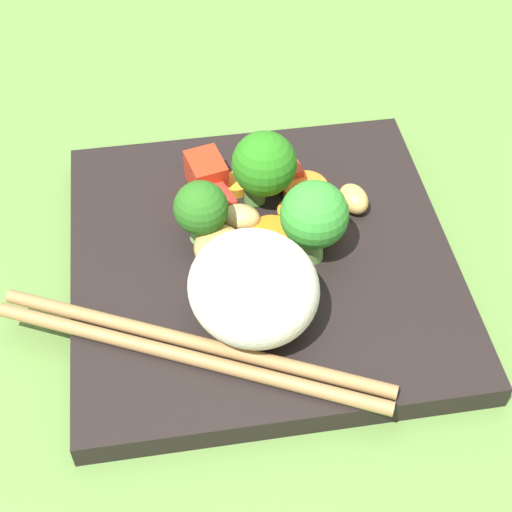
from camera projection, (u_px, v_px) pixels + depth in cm
name	position (u px, v px, depth cm)	size (l,w,h in cm)	color
ground_plane	(262.00, 281.00, 52.20)	(110.00, 110.00, 2.00)	#577C39
square_plate	(262.00, 263.00, 50.81)	(24.34, 24.34, 1.73)	black
rice_mound	(254.00, 288.00, 44.65)	(7.90, 7.50, 5.65)	silver
broccoli_floret_0	(264.00, 165.00, 51.12)	(4.33, 4.33, 5.51)	#5E9543
broccoli_floret_1	(201.00, 210.00, 49.10)	(3.50, 3.50, 4.72)	#73B358
broccoli_floret_2	(315.00, 221.00, 47.72)	(4.31, 4.31, 5.48)	#6EA14F
carrot_slice_0	(236.00, 185.00, 53.96)	(2.02, 2.02, 0.75)	orange
carrot_slice_1	(305.00, 190.00, 53.60)	(3.08, 3.08, 0.79)	orange
carrot_slice_2	(295.00, 213.00, 52.11)	(2.37, 2.37, 0.72)	orange
carrot_slice_3	(252.00, 260.00, 49.37)	(2.54, 2.54, 0.65)	orange
carrot_slice_4	(324.00, 227.00, 51.33)	(2.59, 2.59, 0.61)	orange
carrot_slice_5	(271.00, 233.00, 50.92)	(2.61, 2.61, 0.72)	orange
pepper_chunk_0	(284.00, 173.00, 54.37)	(2.21, 2.03, 1.29)	red
pepper_chunk_1	(206.00, 173.00, 53.52)	(2.96, 2.29, 2.39)	red
pepper_chunk_2	(209.00, 203.00, 52.24)	(2.81, 2.90, 1.50)	red
chicken_piece_0	(354.00, 199.00, 52.34)	(2.52, 1.80, 1.70)	tan
chicken_piece_1	(240.00, 217.00, 51.22)	(2.69, 1.97, 1.64)	tan
chicken_piece_2	(219.00, 249.00, 49.12)	(3.49, 3.13, 2.01)	tan
chopstick_pair	(190.00, 349.00, 44.72)	(10.71, 22.67, 0.83)	olive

